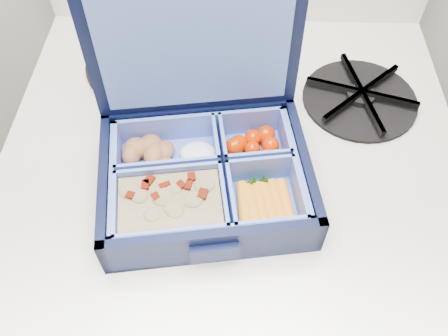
# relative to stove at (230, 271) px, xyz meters

# --- Properties ---
(stove) EXTENTS (0.63, 0.63, 0.94)m
(stove) POSITION_rel_stove_xyz_m (0.00, 0.00, 0.00)
(stove) COLOR silver
(stove) RESTS_ON floor
(bento_box) EXTENTS (0.28, 0.23, 0.06)m
(bento_box) POSITION_rel_stove_xyz_m (-0.03, -0.11, 0.50)
(bento_box) COLOR black
(bento_box) RESTS_ON stove
(burner_grate) EXTENTS (0.21, 0.21, 0.02)m
(burner_grate) POSITION_rel_stove_xyz_m (0.19, 0.06, 0.48)
(burner_grate) COLOR black
(burner_grate) RESTS_ON stove
(burner_grate_rear) EXTENTS (0.24, 0.24, 0.02)m
(burner_grate_rear) POSITION_rel_stove_xyz_m (-0.14, 0.13, 0.48)
(burner_grate_rear) COLOR black
(burner_grate_rear) RESTS_ON stove
(fork) EXTENTS (0.14, 0.13, 0.01)m
(fork) POSITION_rel_stove_xyz_m (-0.02, 0.03, 0.47)
(fork) COLOR silver
(fork) RESTS_ON stove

